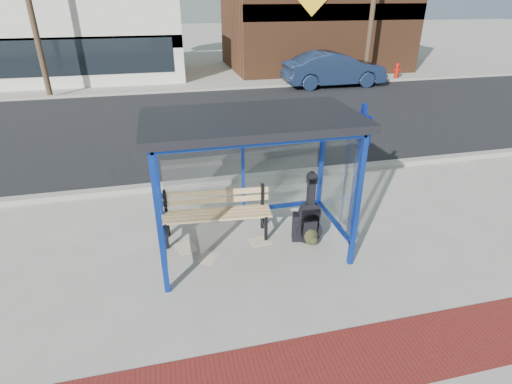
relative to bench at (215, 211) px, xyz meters
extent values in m
plane|color=#B2ADA0|center=(0.55, -0.62, -0.53)|extent=(120.00, 120.00, 0.00)
cube|color=maroon|center=(0.55, -3.22, -0.53)|extent=(60.00, 1.00, 0.01)
cube|color=gray|center=(0.55, 2.28, -0.47)|extent=(60.00, 0.25, 0.12)
cube|color=black|center=(0.55, 7.38, -0.53)|extent=(60.00, 10.00, 0.00)
cube|color=gray|center=(0.55, 12.48, -0.47)|extent=(60.00, 0.25, 0.12)
cube|color=#B2ADA0|center=(0.55, 14.38, -0.53)|extent=(60.00, 4.00, 0.01)
cube|color=#0E2E9D|center=(-0.95, -1.37, 0.62)|extent=(0.08, 0.08, 2.30)
cube|color=#0E2E9D|center=(2.05, -1.37, 0.62)|extent=(0.08, 0.08, 2.30)
cube|color=#0E2E9D|center=(-0.95, 0.13, 0.62)|extent=(0.08, 0.08, 2.30)
cube|color=#0E2E9D|center=(2.05, 0.13, 0.62)|extent=(0.08, 0.08, 2.30)
cube|color=#0E2E9D|center=(0.55, 0.13, 1.73)|extent=(3.00, 0.08, 0.08)
cube|color=#0E2E9D|center=(0.55, -1.37, 1.73)|extent=(3.00, 0.08, 0.08)
cube|color=#0E2E9D|center=(-0.95, -0.62, 1.73)|extent=(0.08, 1.50, 0.08)
cube|color=#0E2E9D|center=(2.05, -0.62, 1.73)|extent=(0.08, 1.50, 0.08)
cube|color=#0E2E9D|center=(0.55, 0.13, -0.13)|extent=(3.00, 0.08, 0.06)
cube|color=#0E2E9D|center=(-0.95, -0.62, -0.13)|extent=(0.08, 1.50, 0.06)
cube|color=#0E2E9D|center=(2.05, -0.62, -0.13)|extent=(0.08, 1.50, 0.06)
cube|color=#0E2E9D|center=(0.55, 0.13, 0.82)|extent=(0.05, 0.05, 1.90)
cube|color=silver|center=(0.55, 0.13, 0.78)|extent=(2.84, 0.01, 1.82)
cube|color=silver|center=(-0.95, -0.62, 0.78)|extent=(0.02, 1.34, 1.82)
cube|color=silver|center=(2.05, -0.62, 0.78)|extent=(0.02, 1.34, 1.82)
cube|color=black|center=(0.55, -0.62, 1.83)|extent=(3.30, 1.80, 0.12)
cube|color=#59331E|center=(8.55, 17.88, 2.67)|extent=(10.00, 7.00, 6.40)
cube|color=black|center=(8.55, 14.43, 2.67)|extent=(10.00, 0.10, 0.80)
cylinder|color=#4C3826|center=(-2.45, 21.38, 1.97)|extent=(0.36, 0.36, 5.00)
cylinder|color=#4C3826|center=(13.05, 21.38, 1.97)|extent=(0.36, 0.36, 5.00)
cube|color=black|center=(-0.91, -0.21, -0.28)|extent=(0.06, 0.06, 0.50)
cube|color=black|center=(-0.87, 0.22, -0.06)|extent=(0.06, 0.06, 0.94)
cube|color=black|center=(-0.89, 0.01, -0.28)|extent=(0.09, 0.45, 0.06)
cube|color=black|center=(0.86, -0.36, -0.28)|extent=(0.06, 0.06, 0.50)
cube|color=black|center=(0.89, 0.07, -0.06)|extent=(0.06, 0.06, 0.94)
cube|color=black|center=(0.88, -0.15, -0.28)|extent=(0.09, 0.45, 0.06)
cube|color=tan|center=(-0.02, -0.25, -0.03)|extent=(1.99, 0.27, 0.04)
cube|color=tan|center=(-0.01, -0.13, -0.03)|extent=(1.99, 0.27, 0.04)
cube|color=tan|center=(0.00, -0.01, -0.03)|extent=(1.99, 0.27, 0.04)
cube|color=tan|center=(0.01, 0.11, -0.03)|extent=(1.99, 0.27, 0.04)
cube|color=tan|center=(0.01, 0.16, 0.13)|extent=(1.99, 0.21, 0.11)
cube|color=tan|center=(0.01, 0.16, 0.29)|extent=(1.99, 0.21, 0.11)
cylinder|color=black|center=(1.59, -0.59, -0.30)|extent=(0.48, 0.15, 0.47)
cylinder|color=black|center=(1.59, -0.59, 0.08)|extent=(0.40, 0.15, 0.39)
cube|color=black|center=(1.59, -0.59, -0.12)|extent=(0.34, 0.15, 0.56)
cube|color=black|center=(1.59, -0.59, 0.46)|extent=(0.13, 0.12, 0.56)
cube|color=black|center=(1.59, -0.59, 0.71)|extent=(0.17, 0.12, 0.11)
cube|color=black|center=(1.49, -0.50, -0.26)|extent=(0.38, 0.29, 0.53)
cylinder|color=black|center=(1.37, -0.46, -0.51)|extent=(0.10, 0.20, 0.05)
cylinder|color=black|center=(1.61, -0.53, -0.51)|extent=(0.10, 0.20, 0.05)
cube|color=black|center=(1.49, -0.50, 0.03)|extent=(0.21, 0.09, 0.04)
cube|color=black|center=(1.46, -0.60, -0.24)|extent=(0.26, 0.08, 0.29)
ellipsoid|color=black|center=(1.61, -0.67, -0.37)|extent=(0.32, 0.26, 0.32)
ellipsoid|color=black|center=(1.64, -0.76, -0.42)|extent=(0.18, 0.15, 0.17)
cube|color=black|center=(1.61, -0.65, -0.22)|extent=(0.10, 0.06, 0.03)
cube|color=#0D2399|center=(2.35, -0.69, 0.73)|extent=(0.09, 0.09, 2.52)
cube|color=#0D2399|center=(2.39, -0.67, 1.57)|extent=(0.10, 0.31, 0.47)
cube|color=white|center=(-0.59, -0.27, -0.53)|extent=(0.43, 0.49, 0.01)
cube|color=white|center=(-0.23, -0.68, -0.53)|extent=(0.42, 0.43, 0.01)
cube|color=white|center=(0.75, -0.39, -0.53)|extent=(0.41, 0.35, 0.01)
imported|color=#192948|center=(7.48, 12.04, 0.27)|extent=(4.89, 1.72, 1.61)
cylinder|color=#B0160C|center=(11.49, 13.00, -0.20)|extent=(0.22, 0.22, 0.67)
sphere|color=#B0160C|center=(11.49, 13.00, 0.17)|extent=(0.24, 0.24, 0.24)
cylinder|color=#B0160C|center=(11.49, 13.00, -0.09)|extent=(0.37, 0.21, 0.11)
camera|label=1|loc=(-0.75, -6.31, 3.53)|focal=28.00mm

